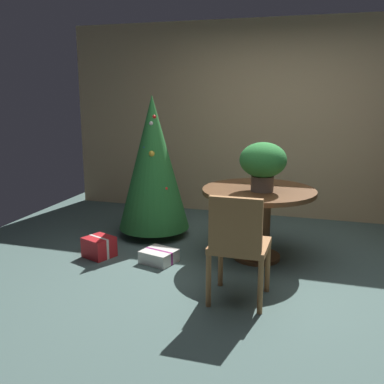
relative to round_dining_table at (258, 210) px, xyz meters
The scene contains 8 objects.
ground_plane 0.71m from the round_dining_table, 86.84° to the right, with size 6.60×6.60×0.00m, color #4C6660.
back_wall_panel 1.89m from the round_dining_table, 89.12° to the left, with size 6.00×0.10×2.60m, color tan.
round_dining_table is the anchor object (origin of this frame).
flower_vase 0.51m from the round_dining_table, 62.64° to the right, with size 0.45×0.45×0.48m.
wooden_chair_near 1.03m from the round_dining_table, 90.00° to the right, with size 0.46×0.45×0.91m.
holiday_tree 1.40m from the round_dining_table, 162.84° to the left, with size 0.83×0.83×1.65m.
gift_box_red 1.69m from the round_dining_table, 164.54° to the right, with size 0.35×0.34×0.21m.
gift_box_cream 1.11m from the round_dining_table, 156.56° to the right, with size 0.38×0.36×0.13m.
Camera 1 is at (0.61, -3.85, 1.69)m, focal length 41.62 mm.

